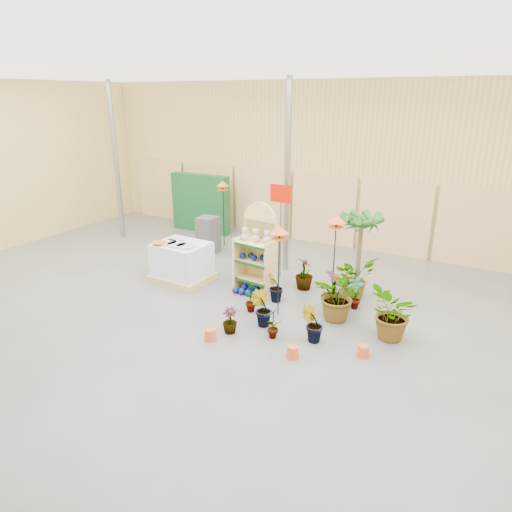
{
  "coord_description": "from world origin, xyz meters",
  "views": [
    {
      "loc": [
        4.61,
        -6.07,
        4.07
      ],
      "look_at": [
        0.3,
        1.5,
        1.0
      ],
      "focal_mm": 32.0,
      "sensor_mm": 36.0,
      "label": 1
    }
  ],
  "objects_px": {
    "display_shelf": "(258,250)",
    "bird_table_front": "(279,233)",
    "potted_plant_2": "(339,296)",
    "pallet_stack": "(182,262)"
  },
  "relations": [
    {
      "from": "display_shelf",
      "to": "potted_plant_2",
      "type": "xyz_separation_m",
      "value": [
        2.09,
        -0.57,
        -0.39
      ]
    },
    {
      "from": "bird_table_front",
      "to": "potted_plant_2",
      "type": "height_order",
      "value": "bird_table_front"
    },
    {
      "from": "pallet_stack",
      "to": "display_shelf",
      "type": "bearing_deg",
      "value": 16.79
    },
    {
      "from": "display_shelf",
      "to": "pallet_stack",
      "type": "relative_size",
      "value": 1.5
    },
    {
      "from": "display_shelf",
      "to": "potted_plant_2",
      "type": "bearing_deg",
      "value": -8.94
    },
    {
      "from": "display_shelf",
      "to": "bird_table_front",
      "type": "xyz_separation_m",
      "value": [
        0.99,
        -0.95,
        0.79
      ]
    },
    {
      "from": "pallet_stack",
      "to": "potted_plant_2",
      "type": "distance_m",
      "value": 3.83
    },
    {
      "from": "pallet_stack",
      "to": "bird_table_front",
      "type": "height_order",
      "value": "bird_table_front"
    },
    {
      "from": "bird_table_front",
      "to": "pallet_stack",
      "type": "bearing_deg",
      "value": 170.19
    },
    {
      "from": "pallet_stack",
      "to": "bird_table_front",
      "type": "relative_size",
      "value": 0.72
    }
  ]
}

